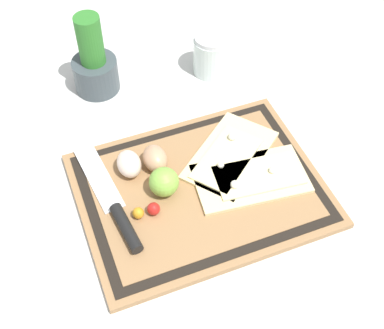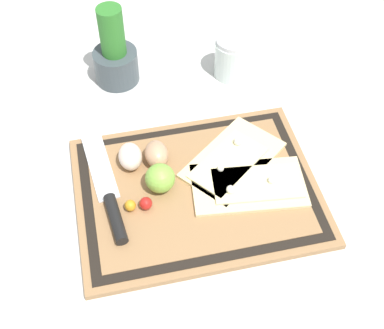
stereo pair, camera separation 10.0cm
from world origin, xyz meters
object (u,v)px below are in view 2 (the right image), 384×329
Objects in this scene: knife at (111,202)px; egg_brown at (157,154)px; lime at (160,178)px; cherry_tomato_red at (146,203)px; pizza_slice_near at (250,185)px; herb_pot at (115,56)px; sauce_jar at (233,59)px; pizza_slice_far at (232,160)px; cherry_tomato_yellow at (130,206)px; egg_pink at (130,156)px.

knife is 0.13m from egg_brown.
lime reaches higher than cherry_tomato_red.
pizza_slice_near is 0.20m from cherry_tomato_red.
knife is 1.47× the size of herb_pot.
cherry_tomato_red is at bearing -110.47° from egg_brown.
pizza_slice_far is at bearing -105.33° from sauce_jar.
pizza_slice_far is 0.25m from knife.
herb_pot is (0.02, 0.37, 0.04)m from cherry_tomato_yellow.
sauce_jar is at bearing 53.27° from cherry_tomato_red.
pizza_slice_far is 0.19m from cherry_tomato_red.
herb_pot is at bearing 98.67° from egg_brown.
herb_pot is at bearing 80.88° from knife.
sauce_jar is at bearing 47.80° from egg_brown.
pizza_slice_near is 0.22m from cherry_tomato_yellow.
lime is at bearing -56.43° from egg_pink.
egg_pink is (0.05, 0.09, 0.01)m from knife.
herb_pot is 0.26m from sauce_jar.
cherry_tomato_red is (-0.18, -0.07, 0.01)m from pizza_slice_far.
sauce_jar is at bearing -8.57° from herb_pot.
pizza_slice_near is at bearing -3.27° from knife.
cherry_tomato_yellow is at bearing -179.48° from pizza_slice_near.
cherry_tomato_yellow is 0.12× the size of herb_pot.
pizza_slice_far is 0.19m from egg_pink.
lime is (-0.15, -0.03, 0.02)m from pizza_slice_far.
cherry_tomato_red is (-0.20, -0.00, 0.01)m from pizza_slice_near.
cherry_tomato_yellow is (-0.02, -0.10, -0.01)m from egg_pink.
egg_brown is at bearing -132.20° from sauce_jar.
egg_pink is 0.35m from sauce_jar.
pizza_slice_near reaches higher than cherry_tomato_yellow.
pizza_slice_near is 0.42m from herb_pot.
sauce_jar is (0.07, 0.27, 0.02)m from pizza_slice_far.
knife is 0.10m from egg_pink.
pizza_slice_far is 10.82× the size of cherry_tomato_yellow.
pizza_slice_near is at bearing -99.44° from sauce_jar.
egg_brown is (0.10, 0.08, 0.01)m from knife.
lime is at bearing 11.60° from knife.
sauce_jar is (0.31, 0.32, 0.02)m from knife.
knife is 0.36m from herb_pot.
sauce_jar reaches higher than egg_pink.
pizza_slice_far is at bearing -10.83° from egg_pink.
lime is 0.34m from herb_pot.
egg_pink reaches higher than pizza_slice_near.
sauce_jar reaches higher than pizza_slice_near.
egg_pink is 0.11m from cherry_tomato_yellow.
sauce_jar reaches higher than lime.
lime reaches higher than pizza_slice_near.
pizza_slice_far is at bearing 21.46° from cherry_tomato_red.
cherry_tomato_red is at bearing -158.54° from pizza_slice_far.
pizza_slice_near is 9.41× the size of cherry_tomato_red.
lime is 0.37m from sauce_jar.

